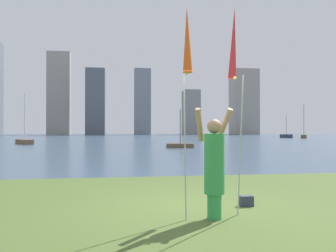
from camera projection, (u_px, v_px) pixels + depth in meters
name	position (u px, v px, depth m)	size (l,w,h in m)	color
ground	(127.00, 139.00, 57.15)	(120.00, 138.00, 0.12)	#475B28
person	(214.00, 164.00, 5.81)	(0.70, 0.52, 1.91)	green
kite_flag_left	(187.00, 45.00, 5.64)	(0.16, 0.41, 3.60)	#B2B2B7
kite_flag_right	(234.00, 47.00, 6.32)	(0.16, 0.67, 3.81)	#B2B2B7
bag	(246.00, 201.00, 6.78)	(0.26, 0.15, 0.20)	#33384C
sailboat_0	(286.00, 136.00, 62.26)	(2.02, 1.96, 4.02)	#333D51
sailboat_1	(304.00, 136.00, 60.18)	(2.15, 2.63, 6.00)	brown
sailboat_2	(24.00, 141.00, 35.68)	(2.42, 3.08, 5.41)	brown
sailboat_3	(180.00, 145.00, 28.52)	(2.42, 1.27, 3.26)	brown
skyline_tower_1	(59.00, 93.00, 99.45)	(6.53, 3.39, 24.30)	gray
skyline_tower_2	(96.00, 102.00, 96.01)	(5.32, 5.21, 18.71)	#565B66
skyline_tower_3	(142.00, 102.00, 100.57)	(4.79, 3.43, 19.56)	gray
skyline_tower_4	(191.00, 113.00, 101.37)	(4.48, 6.54, 13.23)	gray
skyline_tower_5	(244.00, 102.00, 105.37)	(7.75, 6.36, 20.10)	gray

